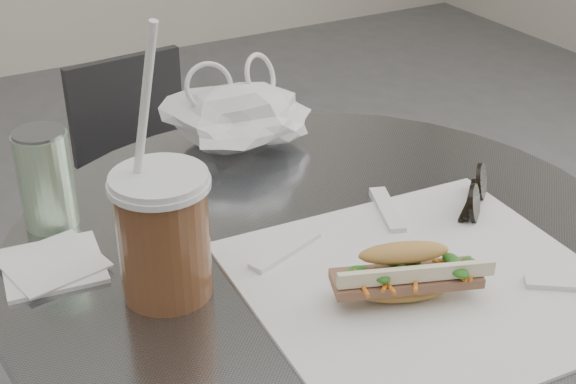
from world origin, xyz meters
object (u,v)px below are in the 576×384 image
banh_mi (405,273)px  drink_can (46,179)px  chair_far (161,222)px  iced_coffee (163,233)px  sunglasses (476,195)px

banh_mi → drink_can: size_ratio=1.64×
chair_far → drink_can: drink_can is taller
iced_coffee → drink_can: bearing=109.9°
chair_far → drink_can: (-0.35, -0.65, 0.51)m
chair_far → iced_coffee: bearing=65.6°
iced_coffee → banh_mi: bearing=-32.6°
chair_far → drink_can: 0.90m
chair_far → iced_coffee: iced_coffee is taller
banh_mi → drink_can: drink_can is taller
sunglasses → drink_can: 0.52m
chair_far → banh_mi: banh_mi is taller
iced_coffee → sunglasses: 0.41m
sunglasses → banh_mi: bearing=169.6°
iced_coffee → drink_can: 0.21m
banh_mi → drink_can: bearing=150.1°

